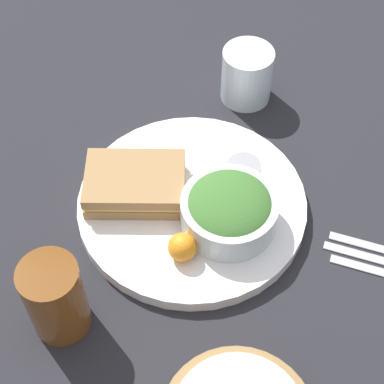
# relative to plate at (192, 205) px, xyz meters

# --- Properties ---
(ground_plane) EXTENTS (4.00, 4.00, 0.00)m
(ground_plane) POSITION_rel_plate_xyz_m (0.00, 0.00, -0.01)
(ground_plane) COLOR #232328
(plate) EXTENTS (0.32, 0.32, 0.02)m
(plate) POSITION_rel_plate_xyz_m (0.00, 0.00, 0.00)
(plate) COLOR white
(plate) RESTS_ON ground_plane
(sandwich) EXTENTS (0.14, 0.10, 0.04)m
(sandwich) POSITION_rel_plate_xyz_m (0.08, -0.01, 0.03)
(sandwich) COLOR #A37A4C
(sandwich) RESTS_ON plate
(salad_bowl) EXTENTS (0.13, 0.13, 0.06)m
(salad_bowl) POSITION_rel_plate_xyz_m (-0.05, 0.04, 0.04)
(salad_bowl) COLOR silver
(salad_bowl) RESTS_ON plate
(dressing_cup) EXTENTS (0.05, 0.05, 0.04)m
(dressing_cup) POSITION_rel_plate_xyz_m (-0.07, -0.03, 0.03)
(dressing_cup) COLOR #99999E
(dressing_cup) RESTS_ON plate
(orange_wedge) EXTENTS (0.04, 0.04, 0.04)m
(orange_wedge) POSITION_rel_plate_xyz_m (0.01, 0.09, 0.03)
(orange_wedge) COLOR orange
(orange_wedge) RESTS_ON plate
(drink_glass) EXTENTS (0.07, 0.07, 0.12)m
(drink_glass) POSITION_rel_plate_xyz_m (0.16, 0.17, 0.05)
(drink_glass) COLOR brown
(drink_glass) RESTS_ON ground_plane
(water_glass) EXTENTS (0.08, 0.08, 0.09)m
(water_glass) POSITION_rel_plate_xyz_m (-0.08, -0.23, 0.03)
(water_glass) COLOR silver
(water_glass) RESTS_ON ground_plane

